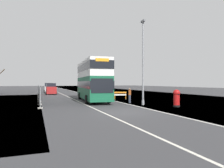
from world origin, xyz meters
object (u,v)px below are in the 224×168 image
object	(u,v)px
double_decker_bus	(92,80)
roadworks_barrier	(120,95)
car_receding_mid	(48,88)
red_pillar_postbox	(176,97)
car_oncoming_near	(51,89)
pedestrian_at_kerb	(130,95)
lamppost_foreground	(143,65)

from	to	relation	value
double_decker_bus	roadworks_barrier	bearing A→B (deg)	12.34
car_receding_mid	roadworks_barrier	bearing A→B (deg)	-70.68
red_pillar_postbox	car_oncoming_near	bearing A→B (deg)	110.82
roadworks_barrier	car_receding_mid	size ratio (longest dim) A/B	0.43
red_pillar_postbox	roadworks_barrier	world-z (taller)	red_pillar_postbox
car_receding_mid	pedestrian_at_kerb	size ratio (longest dim) A/B	2.32
lamppost_foreground	double_decker_bus	bearing A→B (deg)	120.60
double_decker_bus	roadworks_barrier	distance (m)	4.79
lamppost_foreground	roadworks_barrier	size ratio (longest dim) A/B	5.15
double_decker_bus	car_oncoming_near	bearing A→B (deg)	103.03
lamppost_foreground	pedestrian_at_kerb	world-z (taller)	lamppost_foreground
double_decker_bus	car_oncoming_near	world-z (taller)	double_decker_bus
lamppost_foreground	red_pillar_postbox	size ratio (longest dim) A/B	5.29
car_oncoming_near	pedestrian_at_kerb	world-z (taller)	car_oncoming_near
red_pillar_postbox	car_oncoming_near	distance (m)	28.36
car_receding_mid	double_decker_bus	bearing A→B (deg)	-80.51
lamppost_foreground	roadworks_barrier	world-z (taller)	lamppost_foreground
double_decker_bus	red_pillar_postbox	xyz separation A→B (m)	(6.05, -9.09, -1.76)
car_receding_mid	pedestrian_at_kerb	distance (m)	29.90
roadworks_barrier	car_oncoming_near	xyz separation A→B (m)	(-8.28, 16.49, 0.39)
roadworks_barrier	pedestrian_at_kerb	size ratio (longest dim) A/B	1.00
red_pillar_postbox	pedestrian_at_kerb	size ratio (longest dim) A/B	0.98
pedestrian_at_kerb	red_pillar_postbox	bearing A→B (deg)	-62.32
car_receding_mid	red_pillar_postbox	bearing A→B (deg)	-73.28
car_oncoming_near	car_receding_mid	xyz separation A→B (m)	(-0.13, 7.50, -0.00)
red_pillar_postbox	pedestrian_at_kerb	world-z (taller)	pedestrian_at_kerb
lamppost_foreground	car_receding_mid	world-z (taller)	lamppost_foreground
double_decker_bus	car_oncoming_near	xyz separation A→B (m)	(-4.03, 17.42, -1.63)
lamppost_foreground	car_receding_mid	bearing A→B (deg)	104.27
red_pillar_postbox	double_decker_bus	bearing A→B (deg)	123.63
red_pillar_postbox	car_receding_mid	bearing A→B (deg)	106.72
car_oncoming_near	car_receding_mid	bearing A→B (deg)	91.00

